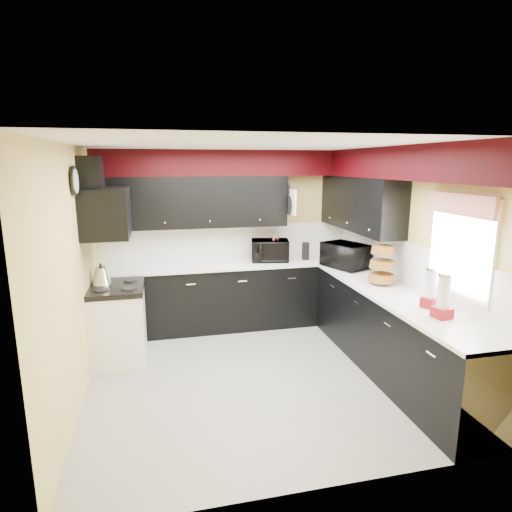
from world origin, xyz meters
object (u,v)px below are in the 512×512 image
Objects in this scene: microwave at (346,256)px; toaster_oven at (270,250)px; utensil_crock at (275,256)px; kettle at (101,276)px; knife_block at (306,252)px.

toaster_oven is at bearing 33.18° from microwave.
utensil_crock is 2.37m from kettle.
toaster_oven is 0.12m from utensil_crock.
microwave reaches higher than knife_block.
kettle is at bearing 68.70° from microwave.
kettle is at bearing -165.72° from utensil_crock.
microwave is (0.89, -0.62, 0.01)m from toaster_oven.
microwave is 2.52× the size of knife_block.
microwave is at bearing 0.56° from kettle.
kettle is (-3.13, -0.03, -0.08)m from microwave.
knife_block is at bearing 12.67° from kettle.
toaster_oven is 3.43× the size of utensil_crock.
microwave reaches higher than utensil_crock.
kettle is (-2.24, -0.65, -0.07)m from toaster_oven.
knife_block is 1.06× the size of kettle.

